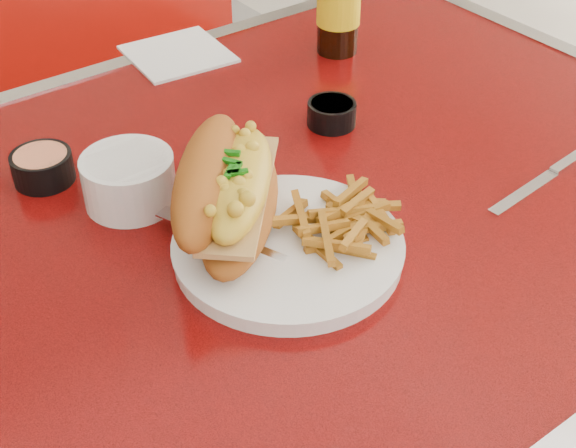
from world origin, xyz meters
TOP-DOWN VIEW (x-y plane):
  - diner_table at (0.00, 0.00)m, footprint 1.23×0.83m
  - booth_bench_far at (0.00, 0.81)m, footprint 1.20×0.51m
  - dinner_plate at (-0.01, -0.08)m, footprint 0.25×0.25m
  - mac_hoagie at (-0.04, -0.02)m, footprint 0.23×0.24m
  - fries_pile at (0.05, -0.09)m, footprint 0.11×0.10m
  - fork at (-0.06, -0.03)m, footprint 0.07×0.15m
  - gravy_ramekin at (-0.09, 0.09)m, footprint 0.13×0.13m
  - sauce_cup_left at (-0.15, 0.19)m, footprint 0.09×0.09m
  - sauce_cup_right at (0.19, 0.09)m, footprint 0.07×0.07m
  - knife at (0.31, -0.15)m, footprint 0.18×0.03m
  - paper_napkin at (0.13, 0.37)m, footprint 0.15×0.15m

SIDE VIEW (x-z plane):
  - booth_bench_far at x=0.00m, z-range -0.16..0.74m
  - diner_table at x=0.00m, z-range 0.22..0.99m
  - paper_napkin at x=0.13m, z-range 0.77..0.77m
  - knife at x=0.31m, z-range 0.77..0.78m
  - dinner_plate at x=-0.01m, z-range 0.77..0.79m
  - fork at x=-0.06m, z-range 0.79..0.79m
  - sauce_cup_right at x=0.19m, z-range 0.77..0.80m
  - sauce_cup_left at x=-0.15m, z-range 0.77..0.81m
  - gravy_ramekin at x=-0.09m, z-range 0.77..0.83m
  - fries_pile at x=0.05m, z-range 0.79..0.82m
  - mac_hoagie at x=-0.04m, z-range 0.78..0.88m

